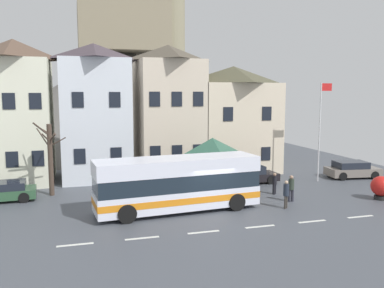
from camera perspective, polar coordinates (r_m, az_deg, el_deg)
The scene contains 19 objects.
ground_plane at distance 22.84m, azimuth 3.27°, elevation -9.95°, with size 40.00×60.00×0.07m.
townhouse_00 at distance 32.99m, azimuth -23.65°, elevation 4.22°, with size 5.02×6.20×10.67m.
townhouse_01 at distance 32.36m, azimuth -13.53°, elevation 4.43°, with size 5.15×5.46×10.50m.
townhouse_02 at distance 33.28m, azimuth -3.33°, elevation 4.76°, with size 5.06×5.77×10.58m.
townhouse_03 at distance 35.29m, azimuth 5.83°, elevation 3.59°, with size 6.65×6.29×9.00m.
hilltop_castle at distance 56.54m, azimuth -9.72°, elevation 7.33°, with size 42.09×42.09×20.59m.
transit_bus at distance 23.01m, azimuth -2.04°, elevation -5.73°, with size 9.56×3.28×3.08m.
bus_shelter at distance 27.44m, azimuth 2.91°, elevation -0.51°, with size 3.60×3.60×3.69m.
parked_car_00 at distance 27.95m, azimuth -25.28°, elevation -6.11°, with size 4.18×2.19×1.20m.
parked_car_01 at distance 30.45m, azimuth 7.80°, elevation -4.34°, with size 4.58×2.02×1.31m.
parked_car_02 at distance 34.63m, azimuth 21.73°, elevation -3.38°, with size 4.27×2.40×1.32m.
pedestrian_00 at distance 26.55m, azimuth 5.96°, elevation -5.52°, with size 0.35×0.35×1.52m.
pedestrian_01 at distance 25.85m, azimuth 13.87°, elevation -5.96°, with size 0.39×0.36×1.66m.
pedestrian_02 at distance 24.24m, azimuth 13.19°, elevation -6.63°, with size 0.33×0.33×1.66m.
pedestrian_03 at distance 27.52m, azimuth 11.60°, elevation -5.44°, with size 0.32×0.30×1.44m.
public_bench at distance 29.16m, azimuth -1.67°, elevation -5.14°, with size 1.53×0.48×0.87m.
flagpole at distance 31.90m, azimuth 17.76°, elevation 2.59°, with size 0.95×0.10×7.51m.
harbour_buoy at distance 28.25m, azimuth 25.18°, elevation -5.50°, with size 1.25×1.25×1.50m.
bare_tree_00 at distance 27.88m, azimuth -19.45°, elevation -1.79°, with size 1.97×1.64×4.91m.
Camera 1 is at (-7.21, -20.60, 6.70)m, focal length 37.66 mm.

